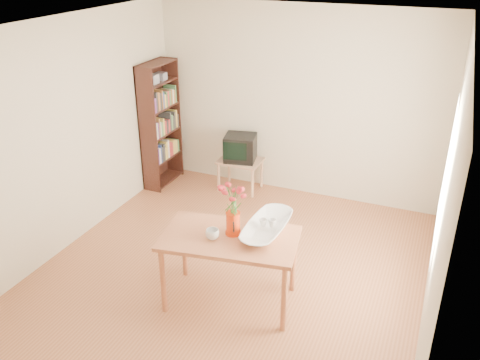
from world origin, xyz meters
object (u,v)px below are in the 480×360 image
at_px(mug, 212,234).
at_px(television, 241,147).
at_px(pitcher, 233,224).
at_px(table, 230,245).
at_px(bowl, 267,208).

distance_m(mug, television, 2.61).
bearing_deg(pitcher, television, 84.45).
xyz_separation_m(table, television, (-0.89, 2.39, -0.01)).
relative_size(pitcher, mug, 1.79).
relative_size(table, bowl, 2.59).
height_order(pitcher, television, pitcher).
bearing_deg(mug, table, -171.44).
height_order(table, television, television).
bearing_deg(television, mug, -85.32).
height_order(mug, television, mug).
relative_size(table, mug, 10.71).
bearing_deg(television, pitcher, -81.10).
height_order(pitcher, bowl, bowl).
relative_size(table, television, 2.80).
xyz_separation_m(pitcher, bowl, (0.28, 0.18, 0.15)).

